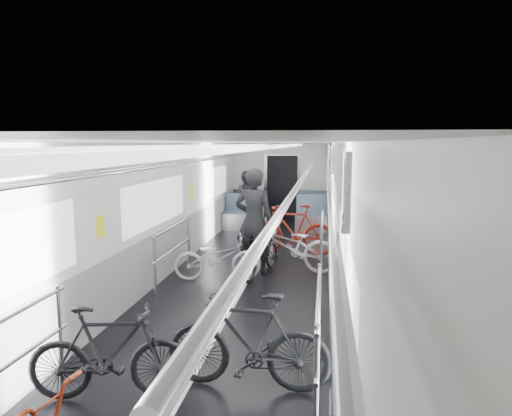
# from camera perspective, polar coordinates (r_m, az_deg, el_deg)

# --- Properties ---
(car_shell) EXTENTS (3.02, 14.01, 2.41)m
(car_shell) POSITION_cam_1_polar(r_m,az_deg,el_deg) (9.25, 0.33, 0.27)
(car_shell) COLOR black
(car_shell) RESTS_ON ground
(bike_left_mid) EXTENTS (1.57, 0.71, 0.91)m
(bike_left_mid) POSITION_cam_1_polar(r_m,az_deg,el_deg) (4.65, -17.79, -16.88)
(bike_left_mid) COLOR black
(bike_left_mid) RESTS_ON floor
(bike_left_far) EXTENTS (1.60, 0.88, 0.80)m
(bike_left_far) POSITION_cam_1_polar(r_m,az_deg,el_deg) (8.08, -4.81, -6.18)
(bike_left_far) COLOR silver
(bike_left_far) RESTS_ON floor
(bike_right_near) EXTENTS (1.64, 0.51, 0.98)m
(bike_right_near) POSITION_cam_1_polar(r_m,az_deg,el_deg) (4.61, -1.03, -16.24)
(bike_right_near) COLOR black
(bike_right_near) RESTS_ON floor
(bike_right_mid) EXTENTS (1.94, 0.98, 0.98)m
(bike_right_mid) POSITION_cam_1_polar(r_m,az_deg,el_deg) (8.60, 4.01, -4.70)
(bike_right_mid) COLOR #B4B3B8
(bike_right_mid) RESTS_ON floor
(bike_right_far) EXTENTS (1.87, 0.70, 1.10)m
(bike_right_far) POSITION_cam_1_polar(r_m,az_deg,el_deg) (9.83, 4.60, -2.71)
(bike_right_far) COLOR maroon
(bike_right_far) RESTS_ON floor
(bike_aisle) EXTENTS (0.92, 1.60, 0.80)m
(bike_aisle) POSITION_cam_1_polar(r_m,az_deg,el_deg) (8.31, 0.70, -5.76)
(bike_aisle) COLOR black
(bike_aisle) RESTS_ON floor
(person_standing) EXTENTS (0.77, 0.55, 1.96)m
(person_standing) POSITION_cam_1_polar(r_m,az_deg,el_deg) (8.31, -0.24, -1.65)
(person_standing) COLOR black
(person_standing) RESTS_ON floor
(person_seated) EXTENTS (0.81, 0.65, 1.59)m
(person_seated) POSITION_cam_1_polar(r_m,az_deg,el_deg) (13.39, -1.29, 1.28)
(person_seated) COLOR #28272E
(person_seated) RESTS_ON floor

